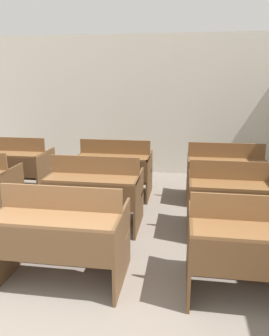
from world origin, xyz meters
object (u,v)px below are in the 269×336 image
object	(u,v)px
bench_third_center	(115,168)
bench_third_right	(225,173)
bench_third_left	(14,164)
bench_front_center	(62,234)
bench_front_right	(256,247)
bench_second_right	(236,199)
bench_second_center	(95,192)

from	to	relation	value
bench_third_center	bench_third_right	xyz separation A→B (m)	(1.77, -0.01, 0.00)
bench_third_left	bench_front_center	bearing A→B (deg)	-53.44
bench_third_center	bench_front_right	bearing A→B (deg)	-53.92
bench_second_right	bench_third_right	xyz separation A→B (m)	(-0.01, 1.20, 0.00)
bench_third_left	bench_third_center	size ratio (longest dim) A/B	1.00
bench_third_left	bench_third_center	xyz separation A→B (m)	(1.79, 0.03, 0.00)
bench_front_center	bench_second_right	size ratio (longest dim) A/B	1.00
bench_second_right	bench_third_center	world-z (taller)	same
bench_second_center	bench_third_left	xyz separation A→B (m)	(-1.78, 1.18, 0.00)
bench_second_center	bench_front_right	bearing A→B (deg)	-34.45
bench_front_center	bench_second_center	distance (m)	1.23
bench_front_center	bench_third_left	world-z (taller)	same
bench_third_right	bench_second_right	bearing A→B (deg)	-89.65
bench_third_center	bench_front_center	bearing A→B (deg)	-89.90
bench_front_center	bench_second_right	bearing A→B (deg)	34.74
bench_front_right	bench_third_center	world-z (taller)	same
bench_third_left	bench_third_right	bearing A→B (deg)	0.25
bench_front_center	bench_second_center	xyz separation A→B (m)	(-0.01, 1.23, 0.00)
bench_third_center	bench_third_right	bearing A→B (deg)	-0.43
bench_front_center	bench_third_right	xyz separation A→B (m)	(1.77, 2.43, 0.00)
bench_front_center	bench_front_right	world-z (taller)	same
bench_front_center	bench_second_center	size ratio (longest dim) A/B	1.00
bench_front_right	bench_front_center	bearing A→B (deg)	-179.62
bench_front_right	bench_third_center	size ratio (longest dim) A/B	1.00
bench_second_right	bench_third_right	bearing A→B (deg)	90.35
bench_second_right	bench_third_center	distance (m)	2.15
bench_front_center	bench_second_right	world-z (taller)	same
bench_second_center	bench_third_right	distance (m)	2.15
bench_front_right	bench_second_center	distance (m)	2.16
bench_third_right	bench_front_center	bearing A→B (deg)	-126.05
bench_third_left	bench_second_right	bearing A→B (deg)	-18.35
bench_front_right	bench_second_right	size ratio (longest dim) A/B	1.00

